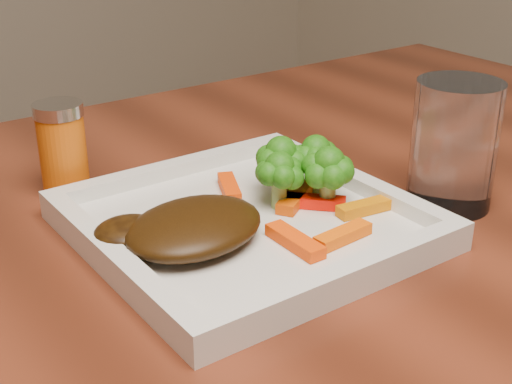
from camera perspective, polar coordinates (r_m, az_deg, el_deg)
plate at (r=0.62m, az=-0.75°, el=-2.82°), size 0.27×0.27×0.01m
steak at (r=0.58m, az=-4.96°, el=-2.80°), size 0.14×0.12×0.03m
broccoli_0 at (r=0.66m, az=2.00°, el=2.53°), size 0.07×0.07×0.07m
broccoli_1 at (r=0.67m, az=4.79°, el=2.67°), size 0.07×0.07×0.06m
broccoli_2 at (r=0.64m, az=5.80°, el=1.29°), size 0.07×0.07×0.06m
broccoli_3 at (r=0.63m, az=1.89°, el=1.32°), size 0.06×0.06×0.06m
carrot_0 at (r=0.59m, az=6.96°, el=-3.46°), size 0.06×0.02×0.01m
carrot_1 at (r=0.64m, az=8.73°, el=-1.22°), size 0.06×0.02×0.01m
carrot_2 at (r=0.58m, az=3.13°, el=-3.92°), size 0.02×0.06×0.01m
carrot_4 at (r=0.67m, az=-2.15°, el=0.35°), size 0.04×0.06×0.01m
carrot_5 at (r=0.64m, az=4.70°, el=-0.78°), size 0.05×0.05×0.01m
carrot_6 at (r=0.65m, az=3.19°, el=-0.39°), size 0.06×0.05×0.01m
spice_shaker at (r=0.71m, az=-15.21°, el=3.31°), size 0.06×0.06×0.09m
drinking_glass at (r=0.68m, az=15.55°, el=3.64°), size 0.08×0.08×0.12m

